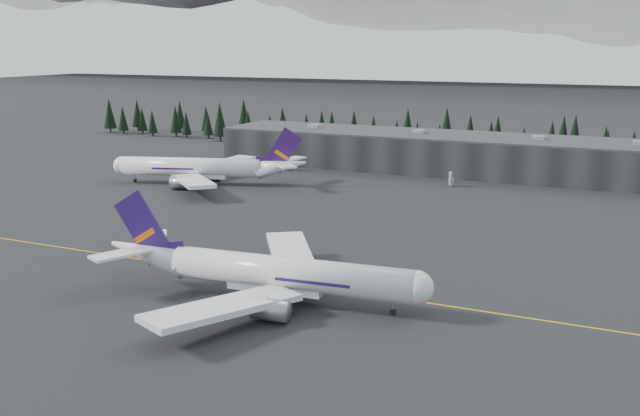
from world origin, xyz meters
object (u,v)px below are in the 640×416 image
at_px(jet_parked, 207,168).
at_px(gse_vehicle_a, 289,168).
at_px(jet_main, 263,271).
at_px(terminal, 447,153).
at_px(gse_vehicle_b, 452,184).

relative_size(jet_parked, gse_vehicle_a, 11.76).
height_order(jet_main, gse_vehicle_a, jet_main).
distance_m(jet_parked, gse_vehicle_a, 34.84).
xyz_separation_m(terminal, jet_parked, (-61.77, -53.88, -1.17)).
distance_m(terminal, jet_parked, 81.97).
distance_m(jet_main, jet_parked, 105.57).
height_order(jet_main, gse_vehicle_b, jet_main).
height_order(jet_parked, gse_vehicle_a, jet_parked).
bearing_deg(jet_parked, terminal, -155.90).
relative_size(jet_main, gse_vehicle_b, 12.79).
height_order(terminal, jet_parked, jet_parked).
distance_m(terminal, gse_vehicle_a, 54.52).
bearing_deg(jet_main, gse_vehicle_a, 109.42).
relative_size(terminal, jet_main, 2.68).
xyz_separation_m(jet_parked, gse_vehicle_b, (70.29, 27.72, -4.34)).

